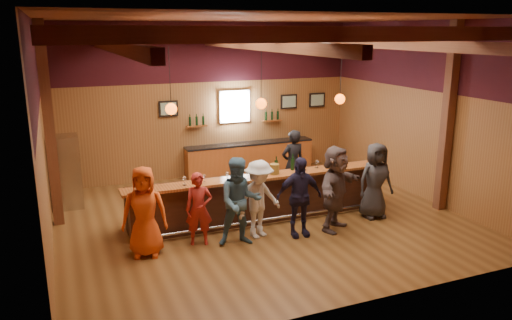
% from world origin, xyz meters
% --- Properties ---
extents(room, '(9.04, 9.00, 4.52)m').
position_xyz_m(room, '(0.00, 0.06, 3.21)').
color(room, brown).
rests_on(room, ground).
extents(bar_counter, '(6.30, 1.07, 1.11)m').
position_xyz_m(bar_counter, '(0.02, 0.15, 0.52)').
color(bar_counter, black).
rests_on(bar_counter, ground).
extents(back_bar_cabinet, '(4.00, 0.52, 0.95)m').
position_xyz_m(back_bar_cabinet, '(1.20, 3.72, 0.48)').
color(back_bar_cabinet, brown).
rests_on(back_bar_cabinet, ground).
extents(window, '(0.95, 0.09, 0.95)m').
position_xyz_m(window, '(0.80, 3.95, 2.05)').
color(window, silver).
rests_on(window, room).
extents(framed_pictures, '(5.35, 0.05, 0.45)m').
position_xyz_m(framed_pictures, '(1.67, 3.94, 2.10)').
color(framed_pictures, black).
rests_on(framed_pictures, room).
extents(wine_shelves, '(3.00, 0.18, 0.30)m').
position_xyz_m(wine_shelves, '(0.80, 3.88, 1.62)').
color(wine_shelves, brown).
rests_on(wine_shelves, room).
extents(pendant_lights, '(4.24, 0.24, 1.37)m').
position_xyz_m(pendant_lights, '(0.00, 0.00, 2.71)').
color(pendant_lights, black).
rests_on(pendant_lights, room).
extents(stainless_fridge, '(0.70, 0.70, 1.80)m').
position_xyz_m(stainless_fridge, '(-4.10, 2.60, 0.90)').
color(stainless_fridge, silver).
rests_on(stainless_fridge, ground).
extents(customer_orange, '(0.99, 0.77, 1.78)m').
position_xyz_m(customer_orange, '(-2.80, -0.89, 0.89)').
color(customer_orange, '#D54914').
rests_on(customer_orange, ground).
extents(customer_redvest, '(0.63, 0.49, 1.51)m').
position_xyz_m(customer_redvest, '(-1.69, -0.79, 0.75)').
color(customer_redvest, maroon).
rests_on(customer_redvest, ground).
extents(customer_denim, '(1.00, 0.85, 1.83)m').
position_xyz_m(customer_denim, '(-0.93, -1.11, 0.91)').
color(customer_denim, '#426B85').
rests_on(customer_denim, ground).
extents(customer_white, '(1.22, 0.91, 1.67)m').
position_xyz_m(customer_white, '(-0.43, -0.91, 0.84)').
color(customer_white, silver).
rests_on(customer_white, ground).
extents(customer_navy, '(1.05, 0.51, 1.73)m').
position_xyz_m(customer_navy, '(0.38, -1.17, 0.86)').
color(customer_navy, '#1D1A35').
rests_on(customer_navy, ground).
extents(customer_brown, '(1.74, 1.49, 1.89)m').
position_xyz_m(customer_brown, '(1.26, -1.16, 0.94)').
color(customer_brown, '#564645').
rests_on(customer_brown, ground).
extents(customer_dark, '(0.89, 0.60, 1.78)m').
position_xyz_m(customer_dark, '(2.51, -0.86, 0.89)').
color(customer_dark, '#2A2A2D').
rests_on(customer_dark, ground).
extents(bartender, '(0.69, 0.49, 1.80)m').
position_xyz_m(bartender, '(1.37, 1.14, 0.90)').
color(bartender, black).
rests_on(bartender, ground).
extents(ice_bucket, '(0.21, 0.21, 0.23)m').
position_xyz_m(ice_bucket, '(0.26, -0.17, 1.23)').
color(ice_bucket, brown).
rests_on(ice_bucket, bar_counter).
extents(bottle_a, '(0.08, 0.08, 0.37)m').
position_xyz_m(bottle_a, '(0.36, -0.04, 1.26)').
color(bottle_a, black).
rests_on(bottle_a, bar_counter).
extents(bottle_b, '(0.08, 0.08, 0.38)m').
position_xyz_m(bottle_b, '(0.79, -0.02, 1.26)').
color(bottle_b, black).
rests_on(bottle_b, bar_counter).
extents(glass_a, '(0.08, 0.08, 0.18)m').
position_xyz_m(glass_a, '(-2.53, -0.22, 1.23)').
color(glass_a, silver).
rests_on(glass_a, bar_counter).
extents(glass_b, '(0.09, 0.09, 0.20)m').
position_xyz_m(glass_b, '(-1.83, -0.22, 1.25)').
color(glass_b, silver).
rests_on(glass_b, bar_counter).
extents(glass_c, '(0.08, 0.08, 0.17)m').
position_xyz_m(glass_c, '(-1.38, -0.16, 1.23)').
color(glass_c, silver).
rests_on(glass_c, bar_counter).
extents(glass_d, '(0.09, 0.09, 0.19)m').
position_xyz_m(glass_d, '(-0.88, -0.22, 1.25)').
color(glass_d, silver).
rests_on(glass_d, bar_counter).
extents(glass_e, '(0.09, 0.09, 0.19)m').
position_xyz_m(glass_e, '(-0.16, -0.17, 1.25)').
color(glass_e, silver).
rests_on(glass_e, bar_counter).
extents(glass_f, '(0.08, 0.08, 0.17)m').
position_xyz_m(glass_f, '(1.04, -0.17, 1.23)').
color(glass_f, silver).
rests_on(glass_f, bar_counter).
extents(glass_g, '(0.08, 0.08, 0.19)m').
position_xyz_m(glass_g, '(1.41, -0.06, 1.25)').
color(glass_g, silver).
rests_on(glass_g, bar_counter).
extents(glass_h, '(0.08, 0.08, 0.19)m').
position_xyz_m(glass_h, '(2.00, -0.12, 1.24)').
color(glass_h, silver).
rests_on(glass_h, bar_counter).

